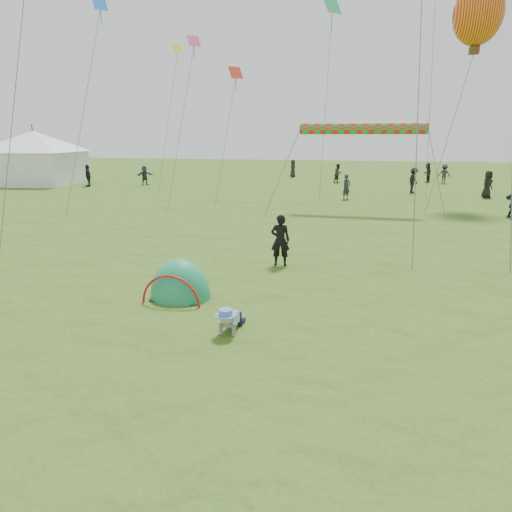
% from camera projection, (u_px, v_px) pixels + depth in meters
% --- Properties ---
extents(ground, '(140.00, 140.00, 0.00)m').
position_uv_depth(ground, '(226.00, 323.00, 9.97)').
color(ground, '#335918').
extents(crawling_toddler, '(0.60, 0.82, 0.60)m').
position_uv_depth(crawling_toddler, '(230.00, 319.00, 9.45)').
color(crawling_toddler, black).
rests_on(crawling_toddler, ground).
extents(popup_tent, '(1.61, 1.35, 2.02)m').
position_uv_depth(popup_tent, '(181.00, 297.00, 11.56)').
color(popup_tent, '#19835D').
rests_on(popup_tent, ground).
extents(standing_adult, '(0.64, 0.46, 1.63)m').
position_uv_depth(standing_adult, '(280.00, 240.00, 14.22)').
color(standing_adult, black).
rests_on(standing_adult, ground).
extents(event_marquee, '(7.76, 7.76, 4.71)m').
position_uv_depth(event_marquee, '(35.00, 156.00, 38.40)').
color(event_marquee, white).
rests_on(event_marquee, ground).
extents(crowd_person_0, '(0.62, 0.69, 1.58)m').
position_uv_depth(crowd_person_0, '(429.00, 171.00, 42.45)').
color(crowd_person_0, black).
rests_on(crowd_person_0, ground).
extents(crowd_person_1, '(0.99, 1.01, 1.65)m').
position_uv_depth(crowd_person_1, '(338.00, 173.00, 39.51)').
color(crowd_person_1, '#2F2820').
rests_on(crowd_person_1, ground).
extents(crowd_person_3, '(1.12, 0.73, 1.63)m').
position_uv_depth(crowd_person_3, '(444.00, 174.00, 38.94)').
color(crowd_person_3, '#28262F').
rests_on(crowd_person_3, ground).
extents(crowd_person_4, '(0.62, 0.89, 1.72)m').
position_uv_depth(crowd_person_4, '(293.00, 168.00, 45.07)').
color(crowd_person_4, black).
rests_on(crowd_person_4, ground).
extents(crowd_person_5, '(1.28, 1.45, 1.59)m').
position_uv_depth(crowd_person_5, '(145.00, 175.00, 37.87)').
color(crowd_person_5, '#263B44').
rests_on(crowd_person_5, ground).
extents(crowd_person_6, '(0.67, 0.68, 1.58)m').
position_uv_depth(crowd_person_6, '(89.00, 175.00, 38.08)').
color(crowd_person_6, '#2C2C35').
rests_on(crowd_person_6, ground).
extents(crowd_person_7, '(0.93, 0.99, 1.62)m').
position_uv_depth(crowd_person_7, '(427.00, 173.00, 39.97)').
color(crowd_person_7, black).
rests_on(crowd_person_7, ground).
extents(crowd_person_8, '(1.02, 1.04, 1.75)m').
position_uv_depth(crowd_person_8, '(88.00, 176.00, 36.65)').
color(crowd_person_8, black).
rests_on(crowd_person_8, ground).
extents(crowd_person_9, '(1.12, 1.34, 1.79)m').
position_uv_depth(crowd_person_9, '(413.00, 180.00, 32.50)').
color(crowd_person_9, black).
rests_on(crowd_person_9, ground).
extents(crowd_person_10, '(1.01, 1.02, 1.78)m').
position_uv_depth(crowd_person_10, '(487.00, 184.00, 29.84)').
color(crowd_person_10, black).
rests_on(crowd_person_10, ground).
extents(crowd_person_12, '(0.69, 0.70, 1.62)m').
position_uv_depth(crowd_person_12, '(346.00, 187.00, 29.02)').
color(crowd_person_12, '#292B33').
rests_on(crowd_person_12, ground).
extents(balloon_kite, '(2.64, 2.64, 3.70)m').
position_uv_depth(balloon_kite, '(478.00, 18.00, 24.94)').
color(balloon_kite, orange).
extents(rainbow_tube_kite, '(6.47, 0.64, 0.64)m').
position_uv_depth(rainbow_tube_kite, '(362.00, 128.00, 23.61)').
color(rainbow_tube_kite, red).
extents(diamond_kite_0, '(0.96, 0.96, 0.78)m').
position_uv_depth(diamond_kite_0, '(236.00, 73.00, 29.96)').
color(diamond_kite_0, red).
extents(diamond_kite_4, '(0.79, 0.79, 0.64)m').
position_uv_depth(diamond_kite_4, '(100.00, 5.00, 25.43)').
color(diamond_kite_4, blue).
extents(diamond_kite_5, '(0.81, 0.81, 0.66)m').
position_uv_depth(diamond_kite_5, '(194.00, 41.00, 26.87)').
color(diamond_kite_5, '#CE4B83').
extents(diamond_kite_8, '(0.85, 0.85, 0.69)m').
position_uv_depth(diamond_kite_8, '(178.00, 49.00, 36.72)').
color(diamond_kite_8, '#CAE91E').
extents(diamond_kite_9, '(1.29, 1.29, 1.05)m').
position_uv_depth(diamond_kite_9, '(332.00, 6.00, 29.95)').
color(diamond_kite_9, '#209A56').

